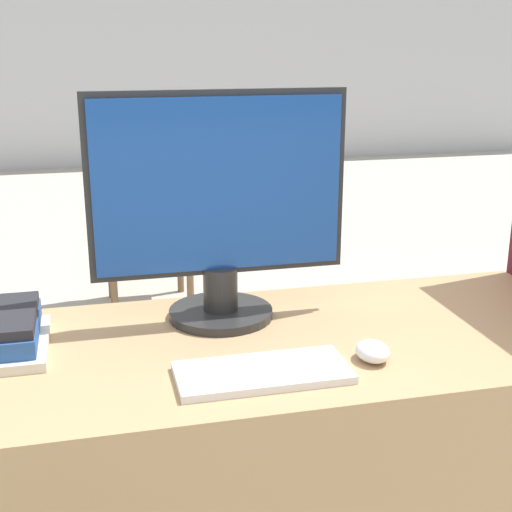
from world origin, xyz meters
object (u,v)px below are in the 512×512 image
(monitor, at_px, (219,206))
(mouse, at_px, (373,351))
(far_chair, at_px, (145,206))
(keyboard, at_px, (263,373))
(book_stack, at_px, (0,332))

(monitor, bearing_deg, mouse, -50.04)
(monitor, height_order, far_chair, monitor)
(monitor, distance_m, far_chair, 2.20)
(far_chair, bearing_deg, monitor, -43.25)
(keyboard, height_order, mouse, mouse)
(mouse, distance_m, far_chair, 2.47)
(book_stack, xyz_separation_m, far_chair, (0.48, 2.22, -0.26))
(book_stack, bearing_deg, mouse, -17.70)
(book_stack, distance_m, far_chair, 2.28)
(keyboard, xyz_separation_m, book_stack, (-0.50, 0.25, 0.03))
(far_chair, bearing_deg, book_stack, -55.34)
(mouse, bearing_deg, monitor, 129.96)
(monitor, xyz_separation_m, far_chair, (0.01, 2.15, -0.49))
(book_stack, bearing_deg, keyboard, -26.67)
(mouse, bearing_deg, book_stack, 162.30)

